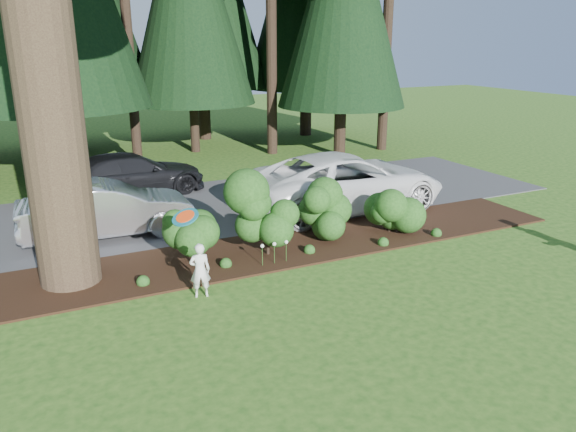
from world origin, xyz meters
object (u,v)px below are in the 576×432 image
at_px(frisbee, 185,217).
at_px(car_dark_suv, 131,174).
at_px(car_silver_wagon, 107,210).
at_px(car_white_suv, 346,181).
at_px(child, 200,270).

bearing_deg(frisbee, car_dark_suv, 86.67).
xyz_separation_m(car_silver_wagon, car_dark_suv, (1.33, 3.78, -0.02)).
bearing_deg(car_silver_wagon, car_white_suv, -93.26).
height_order(car_silver_wagon, child, car_silver_wagon).
bearing_deg(car_dark_suv, frisbee, 169.10).
relative_size(child, frisbee, 2.12).
distance_m(car_silver_wagon, car_white_suv, 6.87).
xyz_separation_m(car_silver_wagon, car_white_suv, (6.84, -0.57, 0.13)).
distance_m(car_dark_suv, child, 8.24).
bearing_deg(car_silver_wagon, car_dark_suv, -17.82).
xyz_separation_m(car_white_suv, car_dark_suv, (-5.52, 4.35, -0.15)).
bearing_deg(car_white_suv, frisbee, 123.14).
height_order(car_silver_wagon, car_dark_suv, car_silver_wagon).
bearing_deg(car_white_suv, child, 123.77).
relative_size(car_white_suv, car_dark_suv, 1.27).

